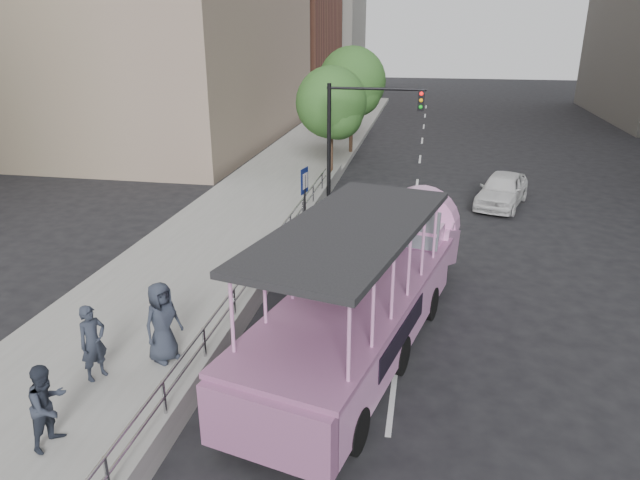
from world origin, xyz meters
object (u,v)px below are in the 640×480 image
pedestrian_near (93,342)px  parking_sign (305,197)px  pedestrian_mid (48,405)px  car (502,189)px  traffic_signal (356,124)px  duck_boat (371,291)px  pedestrian_far (162,322)px  street_tree_far (353,84)px  street_tree_near (333,105)px

pedestrian_near → parking_sign: bearing=10.2°
pedestrian_near → pedestrian_mid: size_ratio=1.05×
car → traffic_signal: (-6.45, -0.64, 2.76)m
pedestrian_near → traffic_signal: bearing=11.4°
pedestrian_near → pedestrian_mid: 2.10m
duck_boat → pedestrian_mid: bearing=-134.2°
pedestrian_far → street_tree_far: 23.88m
duck_boat → parking_sign: duck_boat is taller
duck_boat → car: duck_boat is taller
car → parking_sign: bearing=-123.4°
pedestrian_near → street_tree_far: bearing=19.6°
pedestrian_near → traffic_signal: size_ratio=0.33×
parking_sign → street_tree_far: size_ratio=0.43×
duck_boat → parking_sign: bearing=115.5°
traffic_signal → street_tree_far: street_tree_far is taller
pedestrian_near → pedestrian_mid: bearing=-145.1°
pedestrian_far → street_tree_near: 17.86m
traffic_signal → street_tree_far: 9.57m
pedestrian_far → parking_sign: parking_sign is taller
pedestrian_far → duck_boat: bearing=-35.2°
traffic_signal → street_tree_far: size_ratio=0.81×
pedestrian_mid → traffic_signal: (3.28, 17.25, 2.38)m
pedestrian_near → parking_sign: size_ratio=0.61×
pedestrian_far → traffic_signal: traffic_signal is taller
pedestrian_mid → street_tree_far: (1.88, 26.68, 3.19)m
pedestrian_near → parking_sign: 10.02m
duck_boat → pedestrian_far: size_ratio=5.69×
pedestrian_mid → street_tree_far: size_ratio=0.25×
duck_boat → street_tree_far: 21.78m
pedestrian_mid → parking_sign: parking_sign is taller
street_tree_near → pedestrian_near: bearing=-96.3°
car → street_tree_far: 12.31m
pedestrian_mid → parking_sign: (2.17, 11.74, 0.63)m
duck_boat → pedestrian_far: duck_boat is taller
duck_boat → parking_sign: size_ratio=3.87×
car → pedestrian_mid: size_ratio=2.63×
pedestrian_near → traffic_signal: 15.79m
duck_boat → car: size_ratio=2.51×
car → street_tree_near: bearing=178.4°
street_tree_far → duck_boat: bearing=-81.1°
street_tree_far → car: bearing=-48.2°
pedestrian_mid → parking_sign: size_ratio=0.58×
pedestrian_near → pedestrian_mid: pedestrian_near is taller
pedestrian_near → pedestrian_far: 1.49m
pedestrian_far → traffic_signal: size_ratio=0.37×
duck_boat → pedestrian_far: (-4.44, -2.35, -0.05)m
street_tree_near → duck_boat: bearing=-77.0°
pedestrian_mid → duck_boat: bearing=-33.6°
car → street_tree_far: size_ratio=0.67×
parking_sign → traffic_signal: (1.11, 5.50, 1.75)m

